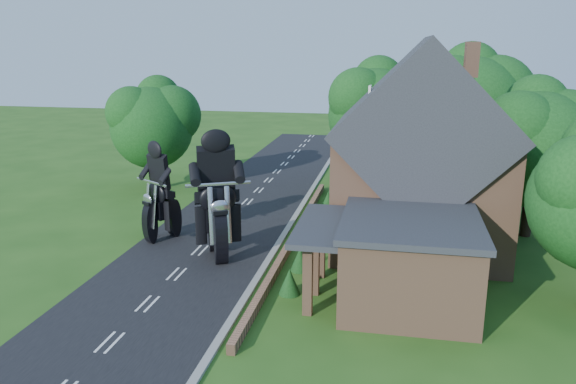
% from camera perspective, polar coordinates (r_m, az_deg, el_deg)
% --- Properties ---
extents(ground, '(120.00, 120.00, 0.00)m').
position_cam_1_polar(ground, '(25.63, -11.24, -8.20)').
color(ground, '#254F16').
rests_on(ground, ground).
extents(road, '(7.00, 80.00, 0.02)m').
position_cam_1_polar(road, '(25.63, -11.24, -8.18)').
color(road, black).
rests_on(road, ground).
extents(kerb, '(0.30, 80.00, 0.12)m').
position_cam_1_polar(kerb, '(24.52, -3.22, -8.87)').
color(kerb, gray).
rests_on(kerb, ground).
extents(garden_wall, '(0.30, 22.00, 0.40)m').
position_cam_1_polar(garden_wall, '(28.87, 0.48, -4.81)').
color(garden_wall, '#9C6C4F').
rests_on(garden_wall, ground).
extents(house, '(9.54, 8.64, 10.24)m').
position_cam_1_polar(house, '(28.30, 13.32, 3.10)').
color(house, '#9C6C4F').
rests_on(house, ground).
extents(annex, '(7.05, 5.94, 3.44)m').
position_cam_1_polar(annex, '(22.46, 11.86, -6.75)').
color(annex, '#9C6C4F').
rests_on(annex, ground).
extents(tree_house_right, '(6.51, 6.00, 8.40)m').
position_cam_1_polar(tree_house_right, '(31.57, 24.54, 4.90)').
color(tree_house_right, black).
rests_on(tree_house_right, ground).
extents(tree_behind_house, '(7.81, 7.20, 10.08)m').
position_cam_1_polar(tree_behind_house, '(38.35, 18.60, 8.58)').
color(tree_behind_house, black).
rests_on(tree_behind_house, ground).
extents(tree_behind_left, '(6.94, 6.40, 9.16)m').
position_cam_1_polar(tree_behind_left, '(39.09, 9.50, 8.52)').
color(tree_behind_left, black).
rests_on(tree_behind_left, ground).
extents(tree_far_road, '(6.08, 5.60, 7.84)m').
position_cam_1_polar(tree_far_road, '(39.64, -13.14, 7.12)').
color(tree_far_road, black).
rests_on(tree_far_road, ground).
extents(shrub_a, '(0.90, 0.90, 1.10)m').
position_cam_1_polar(shrub_a, '(23.09, 0.16, -9.07)').
color(shrub_a, '#113713').
rests_on(shrub_a, ground).
extents(shrub_b, '(0.90, 0.90, 1.10)m').
position_cam_1_polar(shrub_b, '(25.36, 1.24, -6.82)').
color(shrub_b, '#113713').
rests_on(shrub_b, ground).
extents(shrub_c, '(0.90, 0.90, 1.10)m').
position_cam_1_polar(shrub_c, '(27.67, 2.14, -4.94)').
color(shrub_c, '#113713').
rests_on(shrub_c, ground).
extents(shrub_d, '(0.90, 0.90, 1.10)m').
position_cam_1_polar(shrub_d, '(32.37, 3.54, -1.99)').
color(shrub_d, '#113713').
rests_on(shrub_d, ground).
extents(shrub_e, '(0.90, 0.90, 1.10)m').
position_cam_1_polar(shrub_e, '(34.75, 4.10, -0.81)').
color(shrub_e, '#113713').
rests_on(shrub_e, ground).
extents(shrub_f, '(0.90, 0.90, 1.10)m').
position_cam_1_polar(shrub_f, '(37.15, 4.58, 0.21)').
color(shrub_f, '#113713').
rests_on(shrub_f, ground).
extents(motorcycle_lead, '(1.33, 2.02, 1.86)m').
position_cam_1_polar(motorcycle_lead, '(26.88, -7.08, -4.79)').
color(motorcycle_lead, black).
rests_on(motorcycle_lead, ground).
extents(motorcycle_follow, '(1.24, 1.66, 1.57)m').
position_cam_1_polar(motorcycle_follow, '(29.86, -12.66, -3.32)').
color(motorcycle_follow, black).
rests_on(motorcycle_follow, ground).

